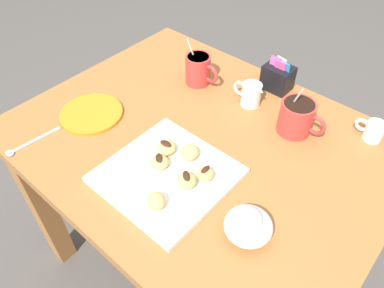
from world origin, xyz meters
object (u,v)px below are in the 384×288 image
(coffee_mug_red_left, at_px, (199,69))
(beignet_5, at_px, (205,174))
(cream_pitcher_white, at_px, (251,93))
(ice_cream_bowl, at_px, (248,225))
(beignet_4, at_px, (156,201))
(beignet_3, at_px, (189,152))
(saucer_orange_left, at_px, (91,114))
(beignet_0, at_px, (160,163))
(beignet_1, at_px, (166,148))
(beignet_2, at_px, (186,181))
(dining_table, at_px, (200,168))
(coffee_mug_red_right, at_px, (297,117))
(sugar_caddy, at_px, (278,77))
(pastry_plate_square, at_px, (167,175))
(chocolate_sauce_pitcher, at_px, (374,130))

(coffee_mug_red_left, bearing_deg, beignet_5, -47.39)
(cream_pitcher_white, height_order, ice_cream_bowl, ice_cream_bowl)
(beignet_4, bearing_deg, beignet_3, 105.73)
(beignet_3, relative_size, beignet_5, 1.25)
(ice_cream_bowl, height_order, beignet_3, ice_cream_bowl)
(saucer_orange_left, bearing_deg, beignet_0, -3.92)
(beignet_3, xyz_separation_m, beignet_4, (0.05, -0.17, 0.00))
(beignet_1, distance_m, beignet_2, 0.12)
(cream_pitcher_white, distance_m, ice_cream_bowl, 0.46)
(dining_table, height_order, coffee_mug_red_right, coffee_mug_red_right)
(cream_pitcher_white, xyz_separation_m, sugar_caddy, (0.02, 0.12, 0.00))
(cream_pitcher_white, bearing_deg, pastry_plate_square, -87.94)
(beignet_4, bearing_deg, chocolate_sauce_pitcher, 63.71)
(ice_cream_bowl, bearing_deg, coffee_mug_red_right, 104.38)
(beignet_4, bearing_deg, coffee_mug_red_left, 119.70)
(cream_pitcher_white, xyz_separation_m, beignet_3, (0.02, -0.30, -0.01))
(beignet_1, bearing_deg, beignet_0, -64.04)
(pastry_plate_square, distance_m, chocolate_sauce_pitcher, 0.58)
(beignet_5, bearing_deg, chocolate_sauce_pitcher, 59.93)
(ice_cream_bowl, relative_size, beignet_1, 1.99)
(cream_pitcher_white, relative_size, sugar_caddy, 0.99)
(coffee_mug_red_right, xyz_separation_m, beignet_4, (-0.10, -0.45, -0.02))
(saucer_orange_left, bearing_deg, coffee_mug_red_left, 68.55)
(pastry_plate_square, bearing_deg, chocolate_sauce_pitcher, 55.28)
(dining_table, xyz_separation_m, beignet_4, (0.08, -0.25, 0.17))
(chocolate_sauce_pitcher, bearing_deg, pastry_plate_square, -124.72)
(saucer_orange_left, xyz_separation_m, beignet_1, (0.29, 0.03, 0.03))
(beignet_4, xyz_separation_m, beignet_5, (0.03, 0.14, -0.00))
(dining_table, bearing_deg, ice_cream_bowl, -31.08)
(saucer_orange_left, height_order, beignet_4, beignet_4)
(chocolate_sauce_pitcher, relative_size, beignet_3, 1.69)
(ice_cream_bowl, bearing_deg, beignet_4, -155.61)
(saucer_orange_left, bearing_deg, dining_table, 24.34)
(beignet_3, bearing_deg, dining_table, 111.66)
(beignet_2, relative_size, beignet_5, 1.10)
(ice_cream_bowl, distance_m, beignet_1, 0.30)
(chocolate_sauce_pitcher, bearing_deg, beignet_2, -119.50)
(pastry_plate_square, xyz_separation_m, chocolate_sauce_pitcher, (0.33, 0.48, 0.02))
(saucer_orange_left, bearing_deg, beignet_2, -3.14)
(beignet_3, bearing_deg, beignet_0, -113.29)
(dining_table, distance_m, saucer_orange_left, 0.37)
(pastry_plate_square, height_order, beignet_4, beignet_4)
(pastry_plate_square, relative_size, coffee_mug_red_right, 2.01)
(coffee_mug_red_left, relative_size, saucer_orange_left, 0.79)
(coffee_mug_red_left, distance_m, chocolate_sauce_pitcher, 0.55)
(saucer_orange_left, bearing_deg, beignet_1, 5.11)
(pastry_plate_square, xyz_separation_m, beignet_1, (-0.05, 0.05, 0.02))
(saucer_orange_left, height_order, beignet_0, beignet_0)
(beignet_0, bearing_deg, beignet_4, -48.96)
(dining_table, distance_m, beignet_1, 0.20)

